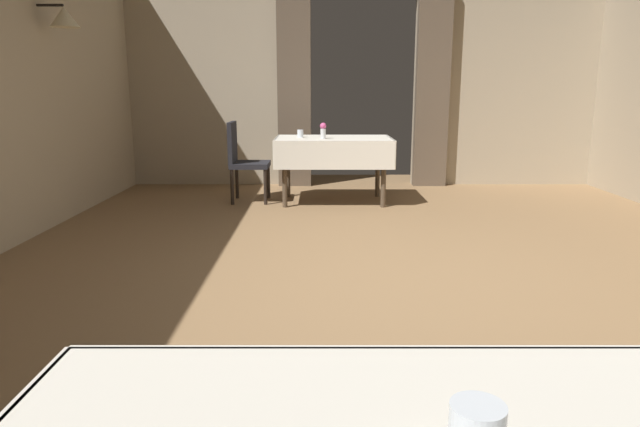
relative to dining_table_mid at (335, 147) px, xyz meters
The scene contains 6 objects.
ground 3.01m from the dining_table_mid, 81.81° to the right, with size 10.08×10.08×0.00m, color olive.
wall_back 1.60m from the dining_table_mid, 71.66° to the left, with size 6.40×0.27×3.00m.
dining_table_mid is the anchor object (origin of this frame).
chair_mid_left 1.06m from the dining_table_mid, behind, with size 0.44×0.44×0.93m.
flower_vase_mid 0.28m from the dining_table_mid, 128.72° to the right, with size 0.07×0.07×0.18m.
glass_mid_b 0.41m from the dining_table_mid, behind, with size 0.07×0.07×0.09m, color silver.
Camera 1 is at (-0.58, -3.53, 1.29)m, focal length 31.30 mm.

